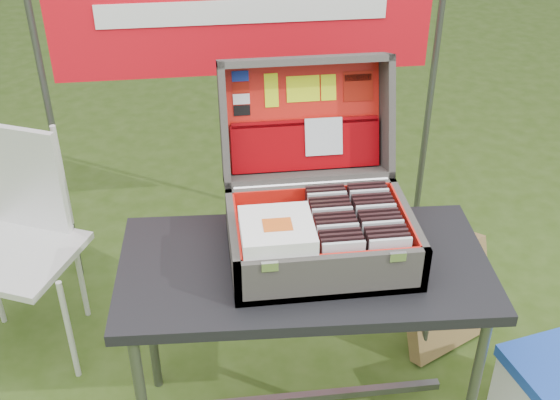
{
  "coord_description": "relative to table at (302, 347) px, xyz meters",
  "views": [
    {
      "loc": [
        -0.2,
        -1.75,
        2.2
      ],
      "look_at": [
        0.03,
        0.1,
        1.0
      ],
      "focal_mm": 45.0,
      "sensor_mm": 36.0,
      "label": 1
    }
  ],
  "objects": [
    {
      "name": "suitcase_base_wall_left",
      "position": [
        -0.23,
        0.02,
        0.47
      ],
      "size": [
        0.02,
        0.43,
        0.16
      ],
      "primitive_type": "cube",
      "color": "#625D56",
      "rests_on": "table_top"
    },
    {
      "name": "cd_left_0",
      "position": [
        0.09,
        -0.15,
        0.49
      ],
      "size": [
        0.13,
        0.01,
        0.15
      ],
      "primitive_type": "cube",
      "color": "silver",
      "rests_on": "suitcase_liner_floor"
    },
    {
      "name": "cd_right_3",
      "position": [
        0.24,
        -0.08,
        0.49
      ],
      "size": [
        0.13,
        0.01,
        0.15
      ],
      "primitive_type": "cube",
      "color": "black",
      "rests_on": "suitcase_liner_floor"
    },
    {
      "name": "suitcase",
      "position": [
        0.06,
        0.08,
        0.66
      ],
      "size": [
        0.6,
        0.59,
        0.55
      ],
      "primitive_type": null,
      "color": "#625D56",
      "rests_on": "table"
    },
    {
      "name": "songbook_5",
      "position": [
        -0.1,
        -0.06,
        0.57
      ],
      "size": [
        0.23,
        0.23,
        0.0
      ],
      "primitive_type": "cube",
      "color": "white",
      "rests_on": "suitcase_base_wall_front"
    },
    {
      "name": "suitcase_lid_rim_far",
      "position": [
        0.06,
        0.44,
        0.92
      ],
      "size": [
        0.6,
        0.16,
        0.07
      ],
      "primitive_type": "cube",
      "rotation": [
        -1.89,
        0.0,
        0.0
      ],
      "color": "#625D56",
      "rests_on": "suitcase_lid_back"
    },
    {
      "name": "table_brace",
      "position": [
        0.0,
        0.0,
        -0.27
      ],
      "size": [
        1.08,
        0.03,
        0.03
      ],
      "primitive_type": "cube",
      "color": "#59595B",
      "rests_on": "ground"
    },
    {
      "name": "cooler",
      "position": [
        0.94,
        -0.17,
        -0.2
      ],
      "size": [
        0.47,
        0.39,
        0.37
      ],
      "primitive_type": null,
      "rotation": [
        0.0,
        0.0,
        0.21
      ],
      "color": "white",
      "rests_on": "ground"
    },
    {
      "name": "table_top",
      "position": [
        0.0,
        0.0,
        0.37
      ],
      "size": [
        1.26,
        0.68,
        0.04
      ],
      "primitive_type": "cube",
      "rotation": [
        0.0,
        0.0,
        -0.05
      ],
      "color": "black",
      "rests_on": "ground"
    },
    {
      "name": "banner",
      "position": [
        -0.11,
        1.02,
        0.91
      ],
      "size": [
        1.6,
        0.02,
        0.55
      ],
      "primitive_type": "cube",
      "color": "red",
      "rests_on": "banner_post_left"
    },
    {
      "name": "songbook_8",
      "position": [
        -0.1,
        -0.06,
        0.59
      ],
      "size": [
        0.23,
        0.23,
        0.0
      ],
      "primitive_type": "cube",
      "color": "white",
      "rests_on": "suitcase_base_wall_front"
    },
    {
      "name": "cd_left_12",
      "position": [
        0.09,
        0.14,
        0.49
      ],
      "size": [
        0.13,
        0.01,
        0.15
      ],
      "primitive_type": "cube",
      "color": "silver",
      "rests_on": "suitcase_liner_floor"
    },
    {
      "name": "chair_upright_right",
      "position": [
        -0.89,
        0.74,
        0.35
      ],
      "size": [
        0.02,
        0.02,
        0.46
      ],
      "primitive_type": "cylinder",
      "color": "silver",
      "rests_on": "chair_seat"
    },
    {
      "name": "cd_left_6",
      "position": [
        0.09,
        -0.01,
        0.49
      ],
      "size": [
        0.13,
        0.01,
        0.15
      ],
      "primitive_type": "cube",
      "color": "black",
      "rests_on": "suitcase_liner_floor"
    },
    {
      "name": "suitcase_liner_wall_back",
      "position": [
        0.06,
        0.21,
        0.48
      ],
      "size": [
        0.56,
        0.01,
        0.14
      ],
      "primitive_type": "cube",
      "color": "red",
      "rests_on": "suitcase_base_bottom"
    },
    {
      "name": "table_leg_fr",
      "position": [
        0.56,
        -0.25,
        -0.02
      ],
      "size": [
        0.04,
        0.04,
        0.73
      ],
      "primitive_type": "cylinder",
      "color": "#59595B",
      "rests_on": "ground"
    },
    {
      "name": "cd_right_6",
      "position": [
        0.24,
        -0.01,
        0.49
      ],
      "size": [
        0.13,
        0.01,
        0.15
      ],
      "primitive_type": "cube",
      "color": "black",
      "rests_on": "suitcase_liner_floor"
    },
    {
      "name": "lid_sticker_cc_b",
      "position": [
        -0.16,
        0.46,
        0.82
      ],
      "size": [
        0.06,
        0.01,
        0.04
      ],
      "primitive_type": "cube",
      "rotation": [
        -1.89,
        0.0,
        0.0
      ],
      "color": "#A5170A",
      "rests_on": "suitcase_lid_liner"
    },
    {
      "name": "cd_right_14",
      "position": [
        0.24,
        0.18,
        0.49
      ],
      "size": [
        0.13,
        0.01,
        0.15
      ],
      "primitive_type": "cube",
      "color": "black",
      "rests_on": "suitcase_liner_floor"
    },
    {
      "name": "banner_text",
      "position": [
        -0.11,
        1.01,
        0.91
      ],
      "size": [
        1.2,
        0.0,
        0.1
      ],
      "primitive_type": "cube",
      "color": "white",
      "rests_on": "banner"
    },
    {
      "name": "suitcase_base_wall_back",
      "position": [
        0.06,
        0.22,
        0.47
      ],
      "size": [
        0.6,
        0.02,
        0.16
      ],
      "primitive_type": "cube",
      "color": "#625D56",
      "rests_on": "table_top"
    },
    {
      "name": "suitcase_liner_wall_front",
      "position": [
        0.06,
        -0.17,
        0.48
      ],
      "size": [
        0.56,
        0.01,
        0.14
      ],
      "primitive_type": "cube",
      "color": "red",
      "rests_on": "suitcase_base_bottom"
    },
    {
      "name": "songbook_graphic",
      "position": [
        -0.1,
        -0.07,
        0.6
      ],
      "size": [
        0.09,
        0.07,
        0.0
      ],
      "primitive_type": "cube",
      "color": "#D85919",
      "rests_on": "songbook_9"
    },
    {
      "name": "suitcase_hinge",
      "position": [
        0.06,
        0.23,
        0.55
      ],
      "size": [
        0.54,
        0.02,
        0.02
      ],
      "primitive_type": "cylinder",
      "rotation": [
        0.0,
        1.57,
        0.0
      ],
      "color": "silver",
      "rests_on": "suitcase_base_wall_back"
    },
    {
      "name": "cd_left_13",
      "position": [
        0.09,
        0.16,
        0.49
      ],
      "size": [
        0.13,
        0.01,
        0.15
      ],
      "primitive_type": "cube",
      "color": "black",
      "rests_on": "suitcase_liner_floor"
    },
    {
      "name": "cd_right_11",
      "position": [
        0.24,
        0.11,
        0.49
      ],
      "size": [
        0.13,
        0.01,
        0.15
      ],
      "primitive_type": "cube",
      "color": "black",
      "rests_on": "suitcase_liner_floor"
    },
    {
      "name": "cd_left_2",
      "position": [
        0.09,
        -0.1,
        0.49
      ],
      "size": [
        0.13,
        0.01,
        0.15
      ],
      "primitive_type": "cube",
      "color": "black",
      "rests_on": "suitcase_liner_floor"
    },
    {
      "name": "cd_left_11",
      "position": [
        0.09,
        0.11,
        0.49
      ],
      "size": [
        0.13,
        0.01,
        0.15
      ],
      "primitive_type": "cube",
      "color": "black",
      "rests_on": "suitcase_liner_floor"
    },
    {
      "name": "cd_left_10",
      "position": [
        0.09,
        0.09,
        0.49
      ],
      "size": [
        0.13,
        0.01,
        0.15
      ],
      "primitive_type": "cube",
      "color": "black",
      "rests_on": "suitcase_liner_floor"
    },
    {
      "name": "lid_card_neon_main",
      "position": [
        0.06,
        0.45,
        0.81
      ],
      "size": [
        0.12,
        0.03,
        0.09
      ],
      "primitive_type": "cube",
      "rotation": [
        -1.89,
        0.0,
        0.0
      ],
      "color": "#D7F416",
      "rests_on": "suitcase_lid_liner"
    },
    {
      "name": "cd_right_7",
      "position": [
        0.24,
        0.02,
        0.49
      ],
      "size": [
        0.13,
        0.01,
        0.15
      ],
      "primitive_type": "cube",
      "color": "black",
      "rests_on": "suitcase_liner_floor"
    },
    {
      "name": "songbook_9",
      "position": [
        -0.1,
        -0.06,
        0.59
      ],
      "size": [
        0.23,
        0.23,
        0.0
      ],
      "primitive_type": "cube",
      "color": "white",
      "rests_on": "suitcase_base_wall_front"
    },
    {
      "name": "suitcase_liner_wall_left",
      "position": [
        -0.22,
        0.02,
        0.48
      ],
      "size": [
        0.01,
        0.38,
        0.14
      ],
      "primitive_type": "cube",
      "color": "red",
      "rests_on": "suitcase_base_bottom"
    },
    {
      "name": "cd_right_9",
      "position": [
        0.24,
        0.06,
        0.49
      ],
      "size": [
        0.13,
        0.01,
        0.15
      ],
      "primitive_type": "cube",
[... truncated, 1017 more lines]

